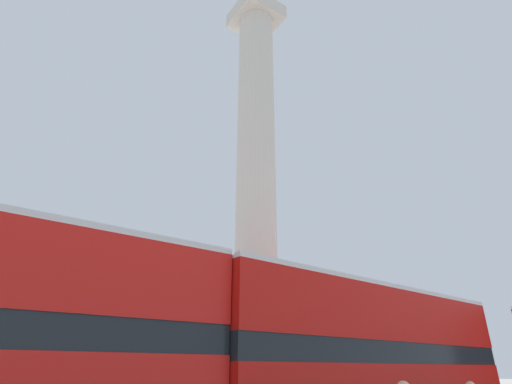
{
  "coord_description": "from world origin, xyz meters",
  "views": [
    {
      "loc": [
        -9.46,
        -13.78,
        1.99
      ],
      "look_at": [
        0.0,
        0.0,
        9.45
      ],
      "focal_mm": 28.0,
      "sensor_mm": 36.0,
      "label": 1
    }
  ],
  "objects_px": {
    "bus_a": "(366,356)",
    "equestrian_statue": "(356,376)",
    "street_lamp": "(211,328)",
    "monument_column": "(256,228)"
  },
  "relations": [
    {
      "from": "bus_a",
      "to": "monument_column",
      "type": "bearing_deg",
      "value": 87.94
    },
    {
      "from": "bus_a",
      "to": "equestrian_statue",
      "type": "height_order",
      "value": "equestrian_statue"
    },
    {
      "from": "bus_a",
      "to": "equestrian_statue",
      "type": "distance_m",
      "value": 16.08
    },
    {
      "from": "bus_a",
      "to": "street_lamp",
      "type": "xyz_separation_m",
      "value": [
        -3.23,
        3.51,
        0.88
      ]
    },
    {
      "from": "monument_column",
      "to": "bus_a",
      "type": "distance_m",
      "value": 7.54
    },
    {
      "from": "monument_column",
      "to": "street_lamp",
      "type": "height_order",
      "value": "monument_column"
    },
    {
      "from": "monument_column",
      "to": "bus_a",
      "type": "bearing_deg",
      "value": -87.5
    },
    {
      "from": "bus_a",
      "to": "street_lamp",
      "type": "relative_size",
      "value": 1.97
    },
    {
      "from": "equestrian_statue",
      "to": "bus_a",
      "type": "bearing_deg",
      "value": -116.83
    },
    {
      "from": "monument_column",
      "to": "equestrian_statue",
      "type": "relative_size",
      "value": 3.83
    }
  ]
}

